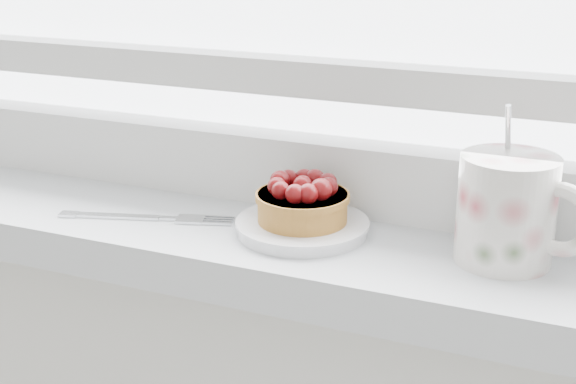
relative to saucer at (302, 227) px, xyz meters
The scene contains 4 objects.
saucer is the anchor object (origin of this frame).
raspberry_tart 0.03m from the saucer, ahead, with size 0.09×0.09×0.05m.
floral_mug 0.19m from the saucer, ahead, with size 0.13×0.10×0.13m.
fork 0.16m from the saucer, behind, with size 0.17×0.07×0.00m.
Camera 1 is at (0.24, 1.25, 1.22)m, focal length 50.00 mm.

